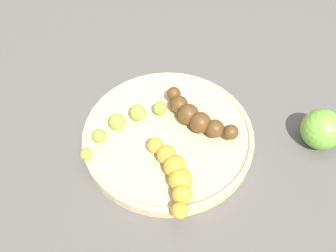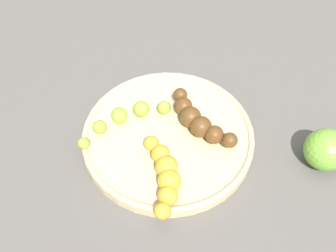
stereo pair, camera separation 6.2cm
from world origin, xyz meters
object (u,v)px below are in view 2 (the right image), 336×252
object	(u,v)px
fruit_bowl	(168,135)
apple_green	(326,150)
banana_green	(132,116)
banana_overripe	(198,120)
banana_spotted	(165,174)

from	to	relation	value
fruit_bowl	apple_green	world-z (taller)	apple_green
fruit_bowl	apple_green	bearing A→B (deg)	43.65
fruit_bowl	banana_green	bearing A→B (deg)	-148.82
banana_overripe	banana_spotted	bearing A→B (deg)	23.84
fruit_bowl	banana_green	xyz separation A→B (m)	(-0.06, -0.03, 0.02)
banana_overripe	banana_spotted	xyz separation A→B (m)	(0.05, -0.10, -0.00)
banana_overripe	fruit_bowl	bearing A→B (deg)	-24.02
banana_green	banana_spotted	size ratio (longest dim) A/B	1.50
banana_spotted	apple_green	size ratio (longest dim) A/B	1.90
banana_overripe	banana_green	distance (m)	0.11
banana_overripe	banana_green	size ratio (longest dim) A/B	0.77
banana_spotted	fruit_bowl	bearing A→B (deg)	78.03
banana_green	apple_green	size ratio (longest dim) A/B	2.85
fruit_bowl	banana_spotted	xyz separation A→B (m)	(0.07, -0.06, 0.02)
apple_green	banana_spotted	bearing A→B (deg)	-115.92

